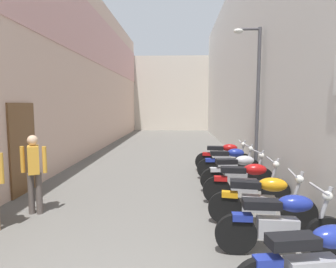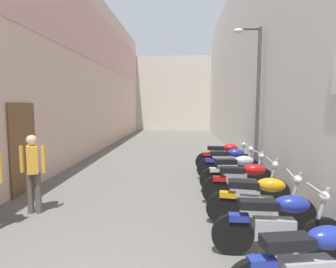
# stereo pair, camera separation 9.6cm
# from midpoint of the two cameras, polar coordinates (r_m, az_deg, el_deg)

# --- Properties ---
(ground_plane) EXTENTS (38.87, 38.87, 0.00)m
(ground_plane) POSITION_cam_midpoint_polar(r_m,az_deg,el_deg) (10.70, -1.79, -5.72)
(ground_plane) COLOR #66635E
(building_left) EXTENTS (0.45, 22.87, 7.25)m
(building_left) POSITION_cam_midpoint_polar(r_m,az_deg,el_deg) (13.14, -16.02, 12.25)
(building_left) COLOR beige
(building_left) RESTS_ON ground
(building_right) EXTENTS (0.45, 22.87, 7.68)m
(building_right) POSITION_cam_midpoint_polar(r_m,az_deg,el_deg) (12.83, 14.11, 13.27)
(building_right) COLOR silver
(building_right) RESTS_ON ground
(building_far_end) EXTENTS (9.20, 2.00, 6.21)m
(building_far_end) POSITION_cam_midpoint_polar(r_m,az_deg,el_deg) (24.92, 0.56, 8.07)
(building_far_end) COLOR beige
(building_far_end) RESTS_ON ground
(motorcycle_nearest) EXTENTS (1.84, 0.58, 1.04)m
(motorcycle_nearest) POSITION_cam_midpoint_polar(r_m,az_deg,el_deg) (3.61, 27.09, -22.08)
(motorcycle_nearest) COLOR black
(motorcycle_nearest) RESTS_ON ground
(motorcycle_second) EXTENTS (1.85, 0.58, 1.04)m
(motorcycle_second) POSITION_cam_midpoint_polar(r_m,az_deg,el_deg) (4.48, 21.31, -16.20)
(motorcycle_second) COLOR black
(motorcycle_second) RESTS_ON ground
(motorcycle_third) EXTENTS (1.84, 0.58, 1.04)m
(motorcycle_third) POSITION_cam_midpoint_polar(r_m,az_deg,el_deg) (5.34, 17.87, -12.43)
(motorcycle_third) COLOR black
(motorcycle_third) RESTS_ON ground
(motorcycle_fourth) EXTENTS (1.85, 0.58, 1.04)m
(motorcycle_fourth) POSITION_cam_midpoint_polar(r_m,az_deg,el_deg) (6.41, 15.10, -9.28)
(motorcycle_fourth) COLOR black
(motorcycle_fourth) RESTS_ON ground
(motorcycle_fifth) EXTENTS (1.85, 0.58, 1.04)m
(motorcycle_fifth) POSITION_cam_midpoint_polar(r_m,az_deg,el_deg) (7.31, 13.44, -7.35)
(motorcycle_fifth) COLOR black
(motorcycle_fifth) RESTS_ON ground
(motorcycle_sixth) EXTENTS (1.85, 0.58, 1.04)m
(motorcycle_sixth) POSITION_cam_midpoint_polar(r_m,az_deg,el_deg) (8.41, 11.93, -5.58)
(motorcycle_sixth) COLOR black
(motorcycle_sixth) RESTS_ON ground
(motorcycle_seventh) EXTENTS (1.85, 0.58, 1.04)m
(motorcycle_seventh) POSITION_cam_midpoint_polar(r_m,az_deg,el_deg) (9.35, 10.94, -4.41)
(motorcycle_seventh) COLOR black
(motorcycle_seventh) RESTS_ON ground
(pedestrian_further_down) EXTENTS (0.52, 0.39, 1.57)m
(pedestrian_further_down) POSITION_cam_midpoint_polar(r_m,az_deg,el_deg) (6.20, -25.75, -6.22)
(pedestrian_further_down) COLOR #564C47
(pedestrian_further_down) RESTS_ON ground
(street_lamp) EXTENTS (0.79, 0.18, 4.31)m
(street_lamp) POSITION_cam_midpoint_polar(r_m,az_deg,el_deg) (8.54, 16.70, 8.27)
(street_lamp) COLOR #47474C
(street_lamp) RESTS_ON ground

